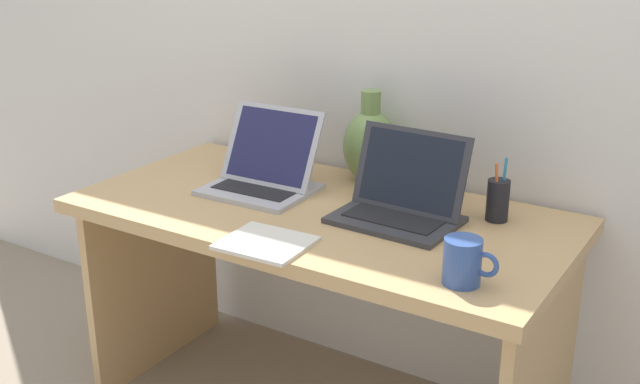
% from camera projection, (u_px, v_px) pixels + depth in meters
% --- Properties ---
extents(back_wall, '(4.40, 0.04, 2.40)m').
position_uv_depth(back_wall, '(389.00, 15.00, 2.34)').
color(back_wall, silver).
rests_on(back_wall, ground).
extents(desk, '(1.40, 0.70, 0.70)m').
position_uv_depth(desk, '(320.00, 258.00, 2.25)').
color(desk, tan).
rests_on(desk, ground).
extents(laptop_left, '(0.32, 0.27, 0.24)m').
position_uv_depth(laptop_left, '(265.00, 169.00, 2.33)').
color(laptop_left, '#B2B2B7').
rests_on(laptop_left, desk).
extents(laptop_right, '(0.33, 0.25, 0.24)m').
position_uv_depth(laptop_right, '(403.00, 196.00, 2.11)').
color(laptop_right, '#333338').
rests_on(laptop_right, desk).
extents(green_vase, '(0.17, 0.17, 0.29)m').
position_uv_depth(green_vase, '(370.00, 144.00, 2.39)').
color(green_vase, '#75934C').
rests_on(green_vase, desk).
extents(notebook_stack, '(0.22, 0.20, 0.01)m').
position_uv_depth(notebook_stack, '(266.00, 243.00, 1.96)').
color(notebook_stack, silver).
rests_on(notebook_stack, desk).
extents(coffee_mug, '(0.13, 0.09, 0.11)m').
position_uv_depth(coffee_mug, '(463.00, 262.00, 1.74)').
color(coffee_mug, '#335199').
rests_on(coffee_mug, desk).
extents(pen_cup, '(0.06, 0.06, 0.18)m').
position_uv_depth(pen_cup, '(498.00, 200.00, 2.10)').
color(pen_cup, black).
rests_on(pen_cup, desk).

